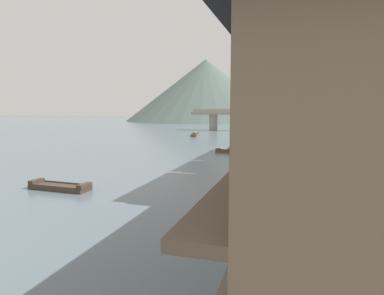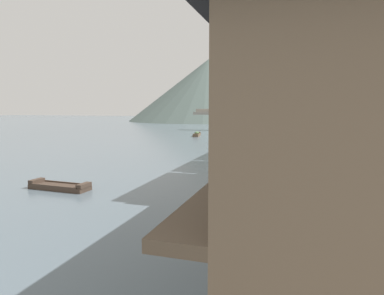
{
  "view_description": "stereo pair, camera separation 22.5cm",
  "coord_description": "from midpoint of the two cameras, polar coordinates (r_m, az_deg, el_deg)",
  "views": [
    {
      "loc": [
        9.38,
        -2.03,
        4.75
      ],
      "look_at": [
        2.65,
        20.29,
        2.01
      ],
      "focal_mm": 30.85,
      "sensor_mm": 36.0,
      "label": 1
    },
    {
      "loc": [
        9.6,
        -1.96,
        4.75
      ],
      "look_at": [
        2.65,
        20.29,
        2.01
      ],
      "focal_mm": 30.85,
      "sensor_mm": 36.0,
      "label": 2
    }
  ],
  "objects": [
    {
      "name": "house_waterfront_second",
      "position": [
        13.09,
        26.29,
        1.58
      ],
      "size": [
        6.56,
        8.37,
        6.14
      ],
      "color": "brown",
      "rests_on": "riverbank_right"
    },
    {
      "name": "stone_bridge",
      "position": [
        72.41,
        9.84,
        5.29
      ],
      "size": [
        24.3,
        2.4,
        4.75
      ],
      "color": "gray",
      "rests_on": "ground"
    },
    {
      "name": "boat_moored_third",
      "position": [
        57.21,
        13.79,
        2.0
      ],
      "size": [
        1.23,
        5.85,
        0.76
      ],
      "color": "#232326",
      "rests_on": "ground"
    },
    {
      "name": "hill_far_west",
      "position": [
        133.09,
        2.93,
        9.87
      ],
      "size": [
        63.11,
        63.11,
        24.21
      ],
      "primitive_type": "cone",
      "color": "#4C5B56",
      "rests_on": "ground"
    },
    {
      "name": "mooring_post_dock_mid",
      "position": [
        17.16,
        12.98,
        -5.58
      ],
      "size": [
        0.2,
        0.2,
        0.81
      ],
      "primitive_type": "cylinder",
      "color": "#473828",
      "rests_on": "riverbank_right"
    },
    {
      "name": "boat_moored_far",
      "position": [
        21.14,
        -21.62,
        -6.29
      ],
      "size": [
        3.87,
        1.27,
        0.49
      ],
      "color": "#423328",
      "rests_on": "ground"
    },
    {
      "name": "boat_moored_nearest",
      "position": [
        58.39,
        0.95,
        2.3
      ],
      "size": [
        1.87,
        5.2,
        0.77
      ],
      "color": "brown",
      "rests_on": "ground"
    },
    {
      "name": "house_waterfront_nearest",
      "position": [
        6.09,
        29.97,
        -3.6
      ],
      "size": [
        5.18,
        6.66,
        6.14
      ],
      "color": "#75604C",
      "rests_on": "riverbank_right"
    },
    {
      "name": "house_waterfront_tall",
      "position": [
        21.25,
        23.17,
        6.95
      ],
      "size": [
        6.67,
        8.09,
        8.74
      ],
      "color": "brown",
      "rests_on": "riverbank_right"
    },
    {
      "name": "house_waterfront_narrow",
      "position": [
        28.51,
        22.08,
        6.84
      ],
      "size": [
        7.03,
        5.52,
        8.74
      ],
      "color": "#7F705B",
      "rests_on": "riverbank_right"
    },
    {
      "name": "house_waterfront_end",
      "position": [
        44.05,
        19.98,
        5.0
      ],
      "size": [
        6.42,
        7.31,
        6.14
      ],
      "color": "brown",
      "rests_on": "riverbank_right"
    },
    {
      "name": "boat_midriver_drifting",
      "position": [
        47.12,
        12.67,
        1.03
      ],
      "size": [
        1.09,
        4.5,
        0.66
      ],
      "color": "#423328",
      "rests_on": "ground"
    },
    {
      "name": "boat_moored_second",
      "position": [
        36.16,
        7.46,
        -0.51
      ],
      "size": [
        3.83,
        1.1,
        0.67
      ],
      "color": "brown",
      "rests_on": "ground"
    },
    {
      "name": "riverbank_right",
      "position": [
        33.14,
        30.16,
        -1.8
      ],
      "size": [
        18.0,
        110.0,
        0.74
      ],
      "primitive_type": "cube",
      "color": "#6B665B",
      "rests_on": "ground"
    },
    {
      "name": "hill_far_centre",
      "position": [
        122.28,
        15.3,
        8.74
      ],
      "size": [
        46.97,
        46.97,
        19.18
      ],
      "primitive_type": "cone",
      "color": "#4C5B56",
      "rests_on": "ground"
    },
    {
      "name": "mooring_post_dock_near",
      "position": [
        8.18,
        7.48,
        -19.62
      ],
      "size": [
        0.2,
        0.2,
        0.77
      ],
      "primitive_type": "cylinder",
      "color": "#473828",
      "rests_on": "riverbank_right"
    },
    {
      "name": "house_waterfront_far",
      "position": [
        35.69,
        21.24,
        6.72
      ],
      "size": [
        7.15,
        8.07,
        8.74
      ],
      "color": "#75604C",
      "rests_on": "riverbank_right"
    }
  ]
}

